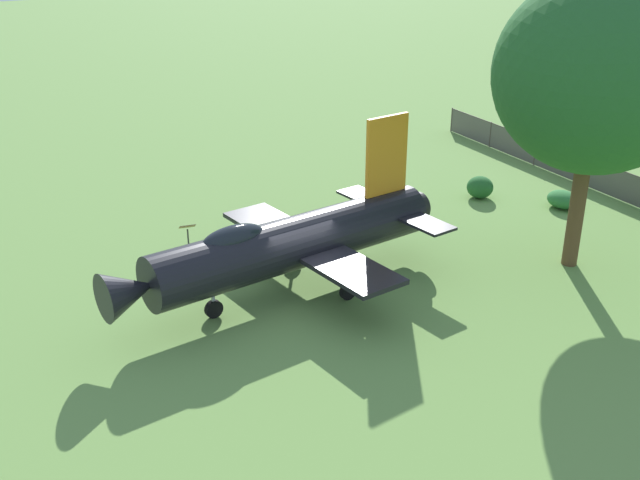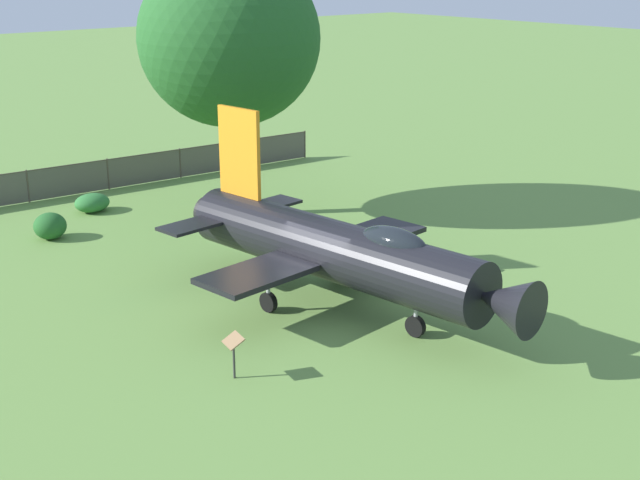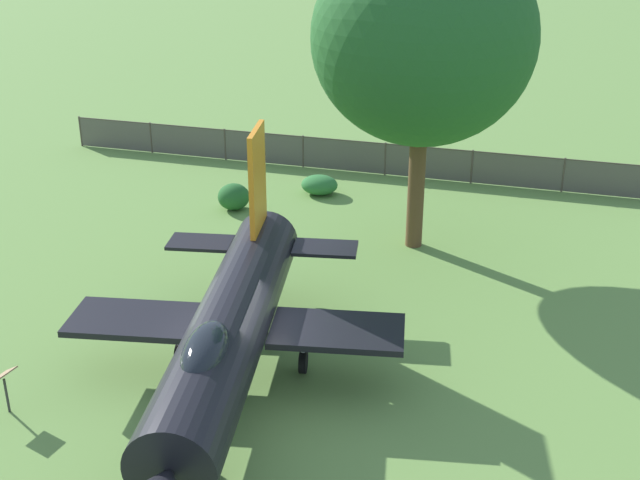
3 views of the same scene
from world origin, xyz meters
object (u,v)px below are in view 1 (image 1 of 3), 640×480
shrub_by_tree (563,199)px  info_plaque (188,230)px  shrub_near_fence (480,187)px  shade_tree (597,75)px  display_jet (285,244)px

shrub_by_tree → info_plaque: bearing=-103.6°
shrub_near_fence → info_plaque: bearing=-94.5°
shade_tree → shrub_near_fence: shade_tree is taller
shrub_near_fence → shade_tree: bearing=-14.2°
shade_tree → shrub_by_tree: shade_tree is taller
display_jet → info_plaque: bearing=-78.4°
shrub_near_fence → display_jet: bearing=-72.1°
shrub_by_tree → shade_tree: bearing=-44.0°
shade_tree → shrub_by_tree: 8.83m
display_jet → info_plaque: (-4.91, -1.62, -0.97)m
display_jet → shrub_near_fence: (-3.86, 11.91, -1.33)m
display_jet → shade_tree: 11.78m
display_jet → info_plaque: display_jet is taller
shade_tree → display_jet: bearing=-107.3°
display_jet → shrub_near_fence: size_ratio=10.42×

